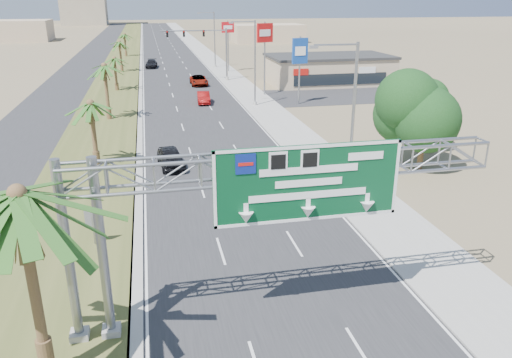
{
  "coord_description": "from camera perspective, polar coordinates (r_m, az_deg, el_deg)",
  "views": [
    {
      "loc": [
        -5.08,
        -7.14,
        12.57
      ],
      "look_at": [
        -0.29,
        15.18,
        4.2
      ],
      "focal_mm": 35.0,
      "sensor_mm": 36.0,
      "label": 1
    }
  ],
  "objects": [
    {
      "name": "pole_sign_red_far",
      "position": [
        90.03,
        -3.23,
        16.47
      ],
      "size": [
        2.22,
        0.55,
        8.7
      ],
      "color": "gray",
      "rests_on": "ground"
    },
    {
      "name": "streetlight_mid",
      "position": [
        60.93,
        -0.3,
        12.7
      ],
      "size": [
        3.27,
        0.44,
        10.0
      ],
      "color": "gray",
      "rests_on": "ground"
    },
    {
      "name": "sidewalk_right",
      "position": [
        118.59,
        -5.65,
        13.97
      ],
      "size": [
        4.0,
        300.0,
        0.1
      ],
      "primitive_type": "cube",
      "color": "#9E9B93",
      "rests_on": "ground"
    },
    {
      "name": "sign_gantry",
      "position": [
        18.7,
        1.06,
        -0.24
      ],
      "size": [
        16.75,
        1.24,
        7.5
      ],
      "color": "gray",
      "rests_on": "ground"
    },
    {
      "name": "building_distant_left",
      "position": [
        172.11,
        -26.47,
        14.94
      ],
      "size": [
        24.0,
        14.0,
        6.0
      ],
      "primitive_type": "cube",
      "color": "tan",
      "rests_on": "ground"
    },
    {
      "name": "car_left_lane",
      "position": [
        39.38,
        -9.72,
        2.38
      ],
      "size": [
        2.27,
        4.64,
        1.52
      ],
      "primitive_type": "imported",
      "rotation": [
        0.0,
        0.0,
        0.11
      ],
      "color": "black",
      "rests_on": "ground"
    },
    {
      "name": "streetlight_near",
      "position": [
        32.63,
        10.63,
        5.82
      ],
      "size": [
        3.27,
        0.44,
        10.0
      ],
      "color": "gray",
      "rests_on": "ground"
    },
    {
      "name": "palm_row_e",
      "position": [
        92.55,
        -15.34,
        14.81
      ],
      "size": [
        3.99,
        3.99,
        6.15
      ],
      "color": "brown",
      "rests_on": "ground"
    },
    {
      "name": "streetlight_far",
      "position": [
        96.27,
        -4.87,
        15.37
      ],
      "size": [
        3.27,
        0.44,
        10.0
      ],
      "color": "gray",
      "rests_on": "ground"
    },
    {
      "name": "car_right_lane",
      "position": [
        76.84,
        -6.56,
        11.13
      ],
      "size": [
        2.42,
        5.24,
        1.46
      ],
      "primitive_type": "imported",
      "rotation": [
        0.0,
        0.0,
        0.0
      ],
      "color": "gray",
      "rests_on": "ground"
    },
    {
      "name": "car_far",
      "position": [
        97.71,
        -11.87,
        12.75
      ],
      "size": [
        2.47,
        5.16,
        1.45
      ],
      "primitive_type": "imported",
      "rotation": [
        0.0,
        0.0,
        -0.09
      ],
      "color": "black",
      "rests_on": "ground"
    },
    {
      "name": "building_distant_right",
      "position": [
        151.6,
        1.34,
        16.31
      ],
      "size": [
        20.0,
        12.0,
        5.0
      ],
      "primitive_type": "cube",
      "color": "tan",
      "rests_on": "ground"
    },
    {
      "name": "pole_sign_blue",
      "position": [
        62.04,
        5.05,
        14.05
      ],
      "size": [
        2.02,
        0.67,
        8.14
      ],
      "color": "gray",
      "rests_on": "ground"
    },
    {
      "name": "car_mid_lane",
      "position": [
        63.37,
        -6.02,
        9.23
      ],
      "size": [
        1.77,
        4.41,
        1.42
      ],
      "primitive_type": "imported",
      "rotation": [
        0.0,
        0.0,
        -0.06
      ],
      "color": "maroon",
      "rests_on": "ground"
    },
    {
      "name": "opposing_road",
      "position": [
        118.41,
        -18.32,
        13.06
      ],
      "size": [
        8.0,
        300.0,
        0.02
      ],
      "primitive_type": "cube",
      "color": "#28282B",
      "rests_on": "ground"
    },
    {
      "name": "palm_row_f",
      "position": [
        117.49,
        -14.81,
        15.66
      ],
      "size": [
        3.99,
        3.99,
        5.75
      ],
      "color": "brown",
      "rests_on": "ground"
    },
    {
      "name": "store_building",
      "position": [
        78.71,
        8.31,
        12.2
      ],
      "size": [
        18.0,
        10.0,
        4.0
      ],
      "primitive_type": "cube",
      "color": "tan",
      "rests_on": "ground"
    },
    {
      "name": "palm_row_c",
      "position": [
        55.75,
        -16.96,
        12.17
      ],
      "size": [
        3.99,
        3.99,
        6.75
      ],
      "color": "brown",
      "rests_on": "ground"
    },
    {
      "name": "road",
      "position": [
        117.92,
        -9.87,
        13.73
      ],
      "size": [
        12.0,
        300.0,
        0.02
      ],
      "primitive_type": "cube",
      "color": "#28282B",
      "rests_on": "ground"
    },
    {
      "name": "pole_sign_red_near",
      "position": [
        67.51,
        1.01,
        15.86
      ],
      "size": [
        2.34,
        1.18,
        9.55
      ],
      "color": "gray",
      "rests_on": "ground"
    },
    {
      "name": "median_signback_b",
      "position": [
        27.7,
        -18.19,
        -4.61
      ],
      "size": [
        0.75,
        0.08,
        2.08
      ],
      "color": "gray",
      "rests_on": "ground"
    },
    {
      "name": "oak_near",
      "position": [
        39.58,
        18.84,
        7.33
      ],
      "size": [
        4.5,
        4.5,
        6.8
      ],
      "color": "brown",
      "rests_on": "ground"
    },
    {
      "name": "signal_mast",
      "position": [
        80.15,
        -4.87,
        14.53
      ],
      "size": [
        10.28,
        0.71,
        8.0
      ],
      "color": "gray",
      "rests_on": "ground"
    },
    {
      "name": "palm_near",
      "position": [
        16.67,
        -25.61,
        -1.7
      ],
      "size": [
        5.7,
        5.7,
        8.35
      ],
      "color": "brown",
      "rests_on": "ground"
    },
    {
      "name": "median_grass",
      "position": [
        117.91,
        -14.86,
        13.39
      ],
      "size": [
        7.0,
        300.0,
        0.12
      ],
      "primitive_type": "cube",
      "color": "#464E22",
      "rests_on": "ground"
    },
    {
      "name": "oak_far",
      "position": [
        44.6,
        19.52,
        7.66
      ],
      "size": [
        3.5,
        3.5,
        5.6
      ],
      "color": "brown",
      "rests_on": "ground"
    },
    {
      "name": "palm_row_d",
      "position": [
        73.73,
        -15.9,
        13.04
      ],
      "size": [
        3.99,
        3.99,
        5.45
      ],
      "color": "brown",
      "rests_on": "ground"
    },
    {
      "name": "palm_row_b",
      "position": [
        40.13,
        -18.4,
        8.09
      ],
      "size": [
        3.99,
        3.99,
        5.95
      ],
      "color": "brown",
      "rests_on": "ground"
    }
  ]
}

